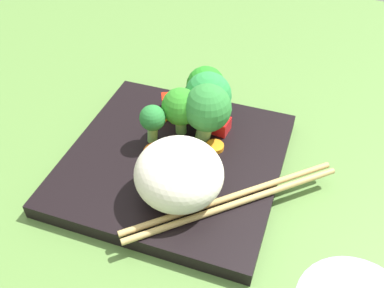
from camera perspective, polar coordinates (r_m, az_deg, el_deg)
ground_plane at (r=49.98cm, az=-2.31°, el=-3.87°), size 110.00×110.00×2.00cm
square_plate at (r=48.65cm, az=-2.37°, el=-2.36°), size 24.58×24.58×1.73cm
rice_mound at (r=41.85cm, az=-1.74°, el=-3.94°), size 11.95×11.98×6.22cm
broccoli_floret_0 at (r=52.90cm, az=1.50°, el=7.75°), size 4.73×4.73×5.80cm
broccoli_floret_1 at (r=48.37cm, az=-1.54°, el=4.86°), size 4.27×4.27×6.20cm
broccoli_floret_2 at (r=47.68cm, az=-5.24°, el=3.22°), size 2.93×2.93×5.17cm
broccoli_floret_3 at (r=47.69cm, az=2.04°, el=4.67°), size 5.41×5.41×7.16cm
broccoli_floret_4 at (r=50.35cm, az=2.12°, el=6.36°), size 5.56×5.56×6.66cm
carrot_slice_0 at (r=48.81cm, az=3.03°, el=-0.35°), size 2.31×2.31×0.54cm
carrot_slice_1 at (r=52.92cm, az=-4.40°, el=3.68°), size 3.18×3.18×0.68cm
carrot_slice_2 at (r=48.09cm, az=-4.82°, el=-1.13°), size 3.35×3.35×0.71cm
carrot_slice_3 at (r=48.65cm, az=-1.59°, el=-0.43°), size 3.23×3.23×0.59cm
pepper_chunk_0 at (r=53.41cm, az=-0.47°, el=4.98°), size 3.05×3.05×1.76cm
pepper_chunk_1 at (r=53.66cm, az=-2.86°, el=5.23°), size 3.39×3.13×1.92cm
pepper_chunk_2 at (r=50.73cm, az=3.83°, el=2.45°), size 2.20×2.03×1.70cm
chicken_piece_1 at (r=46.53cm, az=-0.21°, el=-1.42°), size 4.15×4.20×2.31cm
chopstick_pair at (r=43.43cm, az=5.46°, el=-7.43°), size 17.69×17.56×0.65cm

